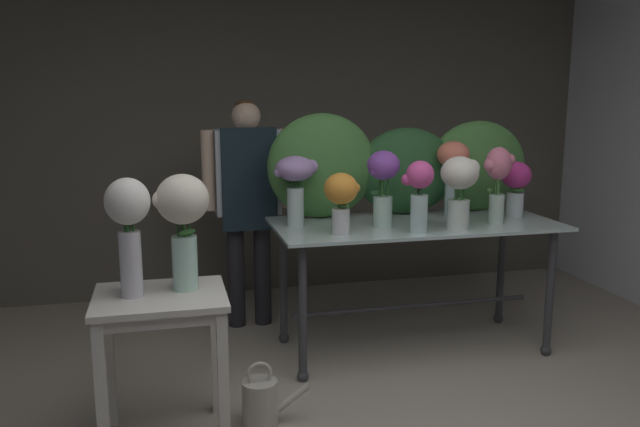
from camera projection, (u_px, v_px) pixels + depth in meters
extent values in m
plane|color=#9E9384|center=(336.00, 361.00, 4.04)|extent=(7.22, 7.22, 0.00)
cube|color=#5B564C|center=(285.00, 125.00, 5.35)|extent=(5.32, 0.12, 2.76)
cube|color=silver|center=(415.00, 224.00, 4.09)|extent=(1.79, 0.81, 0.02)
cylinder|color=#38383D|center=(303.00, 313.00, 3.69)|extent=(0.05, 0.05, 0.83)
sphere|color=#38383D|center=(303.00, 376.00, 3.76)|extent=(0.07, 0.07, 0.07)
cylinder|color=#38383D|center=(550.00, 293.00, 4.06)|extent=(0.05, 0.05, 0.83)
sphere|color=#38383D|center=(546.00, 350.00, 4.13)|extent=(0.07, 0.07, 0.07)
cylinder|color=#38383D|center=(283.00, 283.00, 4.27)|extent=(0.05, 0.05, 0.83)
sphere|color=#38383D|center=(284.00, 338.00, 4.34)|extent=(0.07, 0.07, 0.07)
cylinder|color=#38383D|center=(501.00, 268.00, 4.64)|extent=(0.05, 0.05, 0.83)
sphere|color=#38383D|center=(498.00, 318.00, 4.71)|extent=(0.07, 0.07, 0.07)
cylinder|color=#38383D|center=(413.00, 306.00, 4.19)|extent=(1.59, 0.03, 0.03)
cube|color=silver|center=(160.00, 297.00, 3.01)|extent=(0.61, 0.51, 0.03)
cube|color=silver|center=(160.00, 307.00, 3.02)|extent=(0.55, 0.45, 0.06)
cube|color=silver|center=(102.00, 397.00, 2.81)|extent=(0.05, 0.05, 0.71)
cube|color=silver|center=(223.00, 385.00, 2.94)|extent=(0.05, 0.05, 0.71)
cube|color=silver|center=(109.00, 358.00, 3.22)|extent=(0.05, 0.05, 0.71)
cube|color=silver|center=(216.00, 349.00, 3.34)|extent=(0.05, 0.05, 0.71)
cylinder|color=#232328|center=(236.00, 270.00, 4.58)|extent=(0.12, 0.12, 0.82)
cylinder|color=#232328|center=(262.00, 269.00, 4.63)|extent=(0.12, 0.12, 0.82)
cube|color=#B2BCC6|center=(247.00, 172.00, 4.47)|extent=(0.44, 0.22, 0.58)
cube|color=#192833|center=(250.00, 180.00, 4.37)|extent=(0.38, 0.02, 0.70)
cylinder|color=beige|center=(208.00, 170.00, 4.41)|extent=(0.09, 0.09, 0.55)
cylinder|color=beige|center=(285.00, 168.00, 4.53)|extent=(0.09, 0.09, 0.55)
sphere|color=beige|center=(246.00, 116.00, 4.40)|extent=(0.20, 0.20, 0.20)
ellipsoid|color=brown|center=(245.00, 107.00, 4.41)|extent=(0.15, 0.15, 0.09)
ellipsoid|color=#477F3D|center=(321.00, 166.00, 4.17)|extent=(0.71, 0.26, 0.68)
ellipsoid|color=#28562D|center=(406.00, 171.00, 4.31)|extent=(0.70, 0.25, 0.58)
ellipsoid|color=#477F3D|center=(477.00, 166.00, 4.43)|extent=(0.70, 0.26, 0.62)
cylinder|color=silver|center=(515.00, 205.00, 4.24)|extent=(0.11, 0.11, 0.16)
cylinder|color=#9EBCB2|center=(514.00, 212.00, 4.25)|extent=(0.10, 0.10, 0.07)
cylinder|color=#477F3D|center=(519.00, 199.00, 4.24)|extent=(0.01, 0.01, 0.22)
cylinder|color=#477F3D|center=(512.00, 199.00, 4.25)|extent=(0.01, 0.01, 0.22)
cylinder|color=#477F3D|center=(513.00, 199.00, 4.23)|extent=(0.01, 0.01, 0.22)
cylinder|color=#477F3D|center=(517.00, 200.00, 4.21)|extent=(0.01, 0.01, 0.22)
ellipsoid|color=#D1338E|center=(516.00, 175.00, 4.20)|extent=(0.19, 0.19, 0.18)
sphere|color=#D1338E|center=(523.00, 173.00, 4.24)|extent=(0.09, 0.09, 0.09)
ellipsoid|color=#387033|center=(517.00, 190.00, 4.19)|extent=(0.09, 0.10, 0.03)
cylinder|color=silver|center=(496.00, 209.00, 4.03)|extent=(0.09, 0.09, 0.19)
cylinder|color=#9EBCB2|center=(496.00, 217.00, 4.04)|extent=(0.09, 0.09, 0.08)
cylinder|color=#477F3D|center=(499.00, 198.00, 4.02)|extent=(0.01, 0.01, 0.31)
cylinder|color=#477F3D|center=(495.00, 198.00, 4.02)|extent=(0.01, 0.01, 0.31)
cylinder|color=#477F3D|center=(497.00, 198.00, 3.99)|extent=(0.01, 0.01, 0.31)
ellipsoid|color=pink|center=(499.00, 164.00, 3.97)|extent=(0.16, 0.16, 0.20)
sphere|color=pink|center=(490.00, 165.00, 3.95)|extent=(0.08, 0.08, 0.08)
sphere|color=pink|center=(509.00, 160.00, 3.97)|extent=(0.07, 0.07, 0.07)
ellipsoid|color=#477F3D|center=(490.00, 190.00, 4.04)|extent=(0.09, 0.11, 0.03)
cylinder|color=silver|center=(419.00, 214.00, 3.75)|extent=(0.10, 0.10, 0.23)
cylinder|color=#9EBCB2|center=(419.00, 225.00, 3.77)|extent=(0.09, 0.09, 0.10)
cylinder|color=#28562D|center=(421.00, 207.00, 3.75)|extent=(0.01, 0.01, 0.29)
cylinder|color=#28562D|center=(418.00, 207.00, 3.77)|extent=(0.01, 0.01, 0.29)
cylinder|color=#28562D|center=(415.00, 208.00, 3.74)|extent=(0.01, 0.01, 0.29)
cylinder|color=#28562D|center=(420.00, 208.00, 3.73)|extent=(0.01, 0.01, 0.29)
ellipsoid|color=#E54C9E|center=(420.00, 175.00, 3.71)|extent=(0.16, 0.16, 0.16)
sphere|color=#E54C9E|center=(407.00, 180.00, 3.72)|extent=(0.07, 0.07, 0.07)
sphere|color=#E54C9E|center=(428.00, 171.00, 3.73)|extent=(0.06, 0.06, 0.06)
cylinder|color=silver|center=(451.00, 200.00, 4.22)|extent=(0.09, 0.09, 0.23)
cylinder|color=#9EBCB2|center=(451.00, 210.00, 4.23)|extent=(0.08, 0.08, 0.10)
cylinder|color=#387033|center=(454.00, 190.00, 4.20)|extent=(0.01, 0.01, 0.35)
cylinder|color=#387033|center=(449.00, 189.00, 4.21)|extent=(0.01, 0.01, 0.35)
cylinder|color=#387033|center=(452.00, 190.00, 4.18)|extent=(0.01, 0.01, 0.35)
ellipsoid|color=#EF7A60|center=(453.00, 155.00, 4.16)|extent=(0.21, 0.21, 0.17)
sphere|color=#EF7A60|center=(464.00, 157.00, 4.18)|extent=(0.05, 0.05, 0.05)
ellipsoid|color=#387033|center=(456.00, 180.00, 4.18)|extent=(0.09, 0.11, 0.03)
cylinder|color=silver|center=(341.00, 221.00, 3.74)|extent=(0.10, 0.10, 0.15)
cylinder|color=#9EBCB2|center=(341.00, 229.00, 3.74)|extent=(0.10, 0.10, 0.06)
cylinder|color=#28562D|center=(344.00, 215.00, 3.73)|extent=(0.01, 0.01, 0.20)
cylinder|color=#28562D|center=(339.00, 215.00, 3.74)|extent=(0.01, 0.01, 0.20)
cylinder|color=#28562D|center=(341.00, 216.00, 3.71)|extent=(0.01, 0.01, 0.20)
ellipsoid|color=orange|center=(341.00, 189.00, 3.70)|extent=(0.20, 0.20, 0.18)
sphere|color=orange|center=(355.00, 188.00, 3.70)|extent=(0.06, 0.06, 0.06)
ellipsoid|color=#387033|center=(343.00, 205.00, 3.72)|extent=(0.07, 0.11, 0.03)
cylinder|color=silver|center=(458.00, 215.00, 3.86)|extent=(0.13, 0.13, 0.18)
cylinder|color=#9EBCB2|center=(458.00, 223.00, 3.87)|extent=(0.12, 0.12, 0.08)
cylinder|color=#387033|center=(463.00, 205.00, 3.86)|extent=(0.01, 0.01, 0.27)
cylinder|color=#387033|center=(457.00, 205.00, 3.88)|extent=(0.01, 0.01, 0.27)
cylinder|color=#387033|center=(455.00, 205.00, 3.84)|extent=(0.01, 0.01, 0.27)
cylinder|color=#387033|center=(461.00, 206.00, 3.83)|extent=(0.01, 0.01, 0.27)
ellipsoid|color=white|center=(460.00, 173.00, 3.81)|extent=(0.23, 0.23, 0.20)
sphere|color=white|center=(448.00, 170.00, 3.81)|extent=(0.07, 0.07, 0.07)
sphere|color=white|center=(471.00, 168.00, 3.86)|extent=(0.11, 0.11, 0.11)
cylinder|color=silver|center=(383.00, 212.00, 3.93)|extent=(0.12, 0.12, 0.19)
cylinder|color=#9EBCB2|center=(382.00, 220.00, 3.94)|extent=(0.11, 0.11, 0.08)
cylinder|color=#2D6028|center=(388.00, 200.00, 3.92)|extent=(0.01, 0.01, 0.32)
cylinder|color=#2D6028|center=(380.00, 199.00, 3.93)|extent=(0.01, 0.01, 0.32)
cylinder|color=#2D6028|center=(382.00, 200.00, 3.90)|extent=(0.01, 0.01, 0.32)
ellipsoid|color=purple|center=(383.00, 165.00, 3.88)|extent=(0.20, 0.20, 0.18)
sphere|color=purple|center=(375.00, 171.00, 3.85)|extent=(0.07, 0.07, 0.07)
ellipsoid|color=#28562D|center=(377.00, 193.00, 3.94)|extent=(0.11, 0.08, 0.03)
cylinder|color=silver|center=(295.00, 207.00, 3.95)|extent=(0.10, 0.10, 0.24)
cylinder|color=#9EBCB2|center=(295.00, 218.00, 3.96)|extent=(0.10, 0.10, 0.10)
cylinder|color=#2D6028|center=(299.00, 200.00, 3.95)|extent=(0.01, 0.01, 0.30)
cylinder|color=#2D6028|center=(295.00, 200.00, 3.96)|extent=(0.01, 0.01, 0.30)
cylinder|color=#2D6028|center=(293.00, 200.00, 3.94)|extent=(0.01, 0.01, 0.30)
cylinder|color=#2D6028|center=(296.00, 201.00, 3.93)|extent=(0.01, 0.01, 0.30)
ellipsoid|color=#B28ED1|center=(295.00, 168.00, 3.91)|extent=(0.24, 0.24, 0.15)
sphere|color=#B28ED1|center=(278.00, 172.00, 3.88)|extent=(0.06, 0.06, 0.06)
sphere|color=#B28ED1|center=(311.00, 167.00, 3.94)|extent=(0.09, 0.09, 0.09)
ellipsoid|color=#28562D|center=(294.00, 184.00, 3.95)|extent=(0.11, 0.08, 0.03)
cylinder|color=silver|center=(131.00, 264.00, 2.95)|extent=(0.10, 0.10, 0.31)
cylinder|color=#9EBCB2|center=(132.00, 282.00, 2.97)|extent=(0.09, 0.09, 0.13)
cylinder|color=#387033|center=(135.00, 255.00, 2.95)|extent=(0.01, 0.01, 0.37)
cylinder|color=#387033|center=(131.00, 254.00, 2.95)|extent=(0.01, 0.01, 0.37)
cylinder|color=#387033|center=(127.00, 255.00, 2.94)|extent=(0.01, 0.01, 0.37)
cylinder|color=#387033|center=(129.00, 256.00, 2.93)|extent=(0.01, 0.01, 0.37)
ellipsoid|color=white|center=(127.00, 201.00, 2.89)|extent=(0.20, 0.20, 0.21)
cylinder|color=silver|center=(185.00, 263.00, 3.06)|extent=(0.12, 0.12, 0.26)
cylinder|color=#9EBCB2|center=(186.00, 278.00, 3.07)|extent=(0.11, 0.11, 0.11)
cylinder|color=#387033|center=(190.00, 251.00, 3.05)|extent=(0.01, 0.01, 0.36)
cylinder|color=#387033|center=(183.00, 250.00, 3.07)|extent=(0.01, 0.01, 0.36)
cylinder|color=#387033|center=(179.00, 251.00, 3.05)|extent=(0.01, 0.01, 0.36)
cylinder|color=#387033|center=(185.00, 252.00, 3.03)|extent=(0.01, 0.01, 0.36)
ellipsoid|color=silver|center=(182.00, 199.00, 3.00)|extent=(0.25, 0.25, 0.24)
sphere|color=silver|center=(162.00, 200.00, 2.97)|extent=(0.09, 0.09, 0.09)
ellipsoid|color=#2D6028|center=(187.00, 232.00, 3.02)|extent=(0.10, 0.10, 0.03)
cylinder|color=#B7B2A8|center=(260.00, 403.00, 3.25)|extent=(0.18, 0.18, 0.24)
cylinder|color=#B7B2A8|center=(293.00, 397.00, 3.28)|extent=(0.18, 0.04, 0.14)
torus|color=#B7B2A8|center=(259.00, 374.00, 3.22)|extent=(0.13, 0.02, 0.13)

